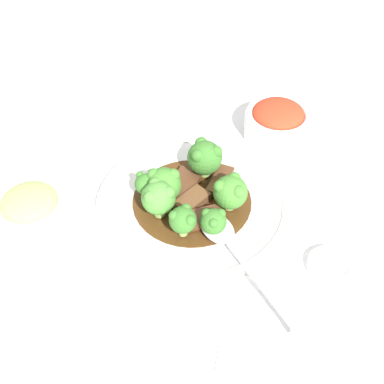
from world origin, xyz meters
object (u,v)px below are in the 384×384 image
Objects in this scene: broccoli_floret_1 at (183,220)px; serving_spoon at (225,238)px; broccoli_floret_3 at (163,185)px; beef_strip_1 at (184,184)px; sauce_dish at (330,265)px; main_plate at (192,203)px; beef_strip_0 at (193,201)px; broccoli_floret_4 at (230,192)px; broccoli_floret_6 at (213,221)px; broccoli_floret_5 at (205,157)px; side_bowl_kimchi at (277,121)px; side_bowl_appetizer at (31,209)px; beef_strip_2 at (205,217)px; beef_strip_3 at (220,181)px; broccoli_floret_0 at (146,182)px; broccoli_floret_2 at (158,197)px.

broccoli_floret_1 reaches higher than serving_spoon.
broccoli_floret_1 is 0.89× the size of broccoli_floret_3.
beef_strip_1 reaches higher than sauce_dish.
broccoli_floret_1 is at bearing -8.74° from main_plate.
beef_strip_0 is 0.29× the size of serving_spoon.
broccoli_floret_4 is 0.06m from broccoli_floret_6.
beef_strip_0 is at bearing -14.28° from broccoli_floret_5.
serving_spoon is 3.30× the size of sauce_dish.
side_bowl_kimchi is 1.07× the size of side_bowl_appetizer.
beef_strip_2 is at bearing -28.81° from side_bowl_kimchi.
beef_strip_0 is at bearing 21.61° from beef_strip_1.
broccoli_floret_5 reaches higher than broccoli_floret_1.
sauce_dish is (0.14, 0.15, -0.02)m from beef_strip_3.
beef_strip_3 is at bearing -164.02° from broccoli_floret_4.
beef_strip_1 is 0.10m from broccoli_floret_1.
broccoli_floret_4 reaches higher than beef_strip_0.
serving_spoon is 1.94× the size of side_bowl_appetizer.
beef_strip_1 is 0.71× the size of side_bowl_appetizer.
beef_strip_2 is at bearing -143.45° from serving_spoon.
broccoli_floret_0 is at bearing -75.51° from beef_strip_3.
broccoli_floret_2 is 0.97× the size of broccoli_floret_5.
beef_strip_2 is 0.08m from broccoli_floret_3.
broccoli_floret_3 reaches higher than sauce_dish.
broccoli_floret_1 reaches higher than beef_strip_3.
broccoli_floret_4 is at bearing 81.48° from broccoli_floret_0.
beef_strip_0 and beef_strip_3 have the same top height.
broccoli_floret_5 is at bearing 143.72° from broccoli_floret_2.
broccoli_floret_2 is at bearing 30.81° from broccoli_floret_0.
sauce_dish is at bearing 75.06° from broccoli_floret_6.
beef_strip_0 is 1.00× the size of broccoli_floret_2.
broccoli_floret_5 is 0.58× the size of side_bowl_appetizer.
side_bowl_kimchi reaches higher than side_bowl_appetizer.
broccoli_floret_3 reaches higher than beef_strip_0.
broccoli_floret_3 is (-0.01, -0.04, 0.02)m from beef_strip_0.
broccoli_floret_4 is 0.29m from side_bowl_appetizer.
side_bowl_kimchi is 1.82× the size of sauce_dish.
broccoli_floret_2 is 0.19m from side_bowl_appetizer.
broccoli_floret_1 is at bearing 1.74° from beef_strip_1.
beef_strip_0 and beef_strip_2 have the same top height.
beef_strip_1 is at bearing 150.99° from broccoli_floret_2.
beef_strip_3 is at bearing 104.29° from side_bowl_appetizer.
broccoli_floret_0 is at bearing 104.16° from side_bowl_appetizer.
sauce_dish is at bearing 79.25° from broccoli_floret_1.
broccoli_floret_3 reaches higher than side_bowl_appetizer.
beef_strip_3 is 1.20× the size of broccoli_floret_4.
serving_spoon is at bearing 31.42° from main_plate.
broccoli_floret_6 is at bearing -24.36° from side_bowl_kimchi.
broccoli_floret_0 is 0.76× the size of broccoli_floret_2.
side_bowl_appetizer is (0.02, -0.29, -0.02)m from broccoli_floret_4.
beef_strip_1 is at bearing -154.23° from main_plate.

